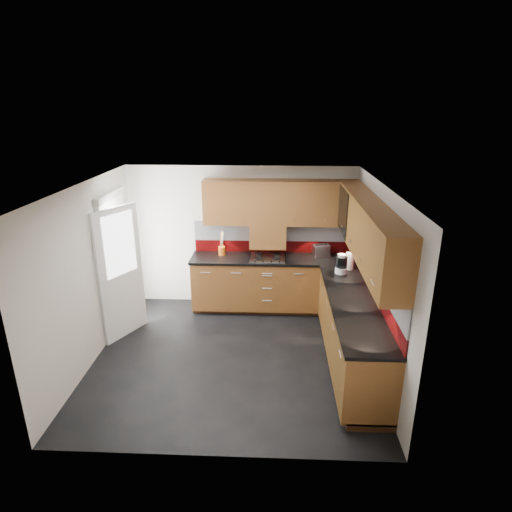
{
  "coord_description": "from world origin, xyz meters",
  "views": [
    {
      "loc": [
        0.55,
        -5.15,
        3.35
      ],
      "look_at": [
        0.3,
        0.65,
        1.27
      ],
      "focal_mm": 30.0,
      "sensor_mm": 36.0,
      "label": 1
    }
  ],
  "objects_px": {
    "gas_hob": "(268,257)",
    "toaster": "(321,250)",
    "utensil_pot": "(222,249)",
    "food_processor": "(341,265)"
  },
  "relations": [
    {
      "from": "utensil_pot",
      "to": "food_processor",
      "type": "xyz_separation_m",
      "value": [
        1.88,
        -0.75,
        0.04
      ]
    },
    {
      "from": "utensil_pot",
      "to": "gas_hob",
      "type": "bearing_deg",
      "value": -10.0
    },
    {
      "from": "utensil_pot",
      "to": "food_processor",
      "type": "relative_size",
      "value": 1.39
    },
    {
      "from": "utensil_pot",
      "to": "food_processor",
      "type": "height_order",
      "value": "utensil_pot"
    },
    {
      "from": "gas_hob",
      "to": "food_processor",
      "type": "height_order",
      "value": "food_processor"
    },
    {
      "from": "food_processor",
      "to": "gas_hob",
      "type": "bearing_deg",
      "value": 151.23
    },
    {
      "from": "utensil_pot",
      "to": "toaster",
      "type": "xyz_separation_m",
      "value": [
        1.66,
        0.02,
        0.0
      ]
    },
    {
      "from": "gas_hob",
      "to": "utensil_pot",
      "type": "relative_size",
      "value": 1.36
    },
    {
      "from": "gas_hob",
      "to": "toaster",
      "type": "bearing_deg",
      "value": 9.83
    },
    {
      "from": "gas_hob",
      "to": "food_processor",
      "type": "xyz_separation_m",
      "value": [
        1.11,
        -0.61,
        0.12
      ]
    }
  ]
}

